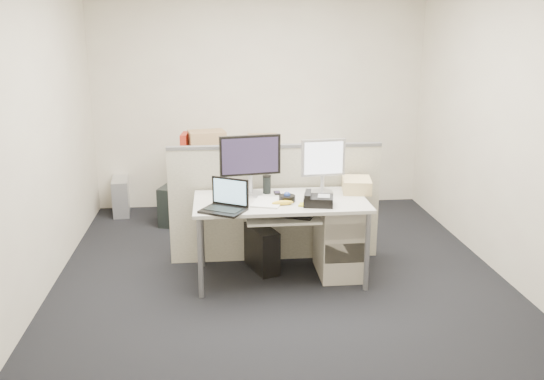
{
  "coord_description": "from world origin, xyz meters",
  "views": [
    {
      "loc": [
        -0.55,
        -4.75,
        2.19
      ],
      "look_at": [
        -0.06,
        0.15,
        0.78
      ],
      "focal_mm": 38.0,
      "sensor_mm": 36.0,
      "label": 1
    }
  ],
  "objects": [
    {
      "name": "monitor_small",
      "position": [
        0.4,
        0.18,
        0.97
      ],
      "size": [
        0.42,
        0.24,
        0.49
      ],
      "primitive_type": "cube",
      "rotation": [
        0.0,
        0.0,
        0.09
      ],
      "color": "#B7B7BC",
      "rests_on": "desk"
    },
    {
      "name": "monitor_main",
      "position": [
        -0.25,
        0.18,
        1.0
      ],
      "size": [
        0.57,
        0.29,
        0.54
      ],
      "primitive_type": "cube",
      "rotation": [
        0.0,
        0.0,
        0.15
      ],
      "color": "black",
      "rests_on": "desk"
    },
    {
      "name": "cubicle_partition",
      "position": [
        0.0,
        0.45,
        0.55
      ],
      "size": [
        2.0,
        0.06,
        1.1
      ],
      "primitive_type": "cube",
      "color": "beige",
      "rests_on": "floor"
    },
    {
      "name": "wall_back",
      "position": [
        0.0,
        2.25,
        1.35
      ],
      "size": [
        4.0,
        0.02,
        2.7
      ],
      "primitive_type": "cube",
      "color": "beige",
      "rests_on": "ground"
    },
    {
      "name": "banana",
      "position": [
        0.0,
        -0.15,
        0.75
      ],
      "size": [
        0.19,
        0.06,
        0.04
      ],
      "primitive_type": "ellipsoid",
      "rotation": [
        0.0,
        0.0,
        0.07
      ],
      "color": "yellow",
      "rests_on": "desk"
    },
    {
      "name": "desk",
      "position": [
        0.0,
        0.0,
        0.66
      ],
      "size": [
        1.5,
        0.75,
        0.73
      ],
      "color": "beige",
      "rests_on": "floor"
    },
    {
      "name": "drawer_pedestal",
      "position": [
        0.55,
        0.05,
        0.33
      ],
      "size": [
        0.4,
        0.55,
        0.65
      ],
      "primitive_type": "cube",
      "color": "#AAA692",
      "rests_on": "floor"
    },
    {
      "name": "red_binder",
      "position": [
        -0.9,
        1.83,
        0.86
      ],
      "size": [
        0.1,
        0.31,
        0.28
      ],
      "primitive_type": "cube",
      "rotation": [
        0.0,
        0.0,
        -0.1
      ],
      "color": "#A42716",
      "rests_on": "back_counter"
    },
    {
      "name": "floor",
      "position": [
        0.0,
        0.0,
        -0.01
      ],
      "size": [
        4.0,
        4.5,
        0.01
      ],
      "primitive_type": "cube",
      "color": "black",
      "rests_on": "ground"
    },
    {
      "name": "cellphone",
      "position": [
        -0.01,
        0.2,
        0.74
      ],
      "size": [
        0.06,
        0.1,
        0.01
      ],
      "primitive_type": "cube",
      "rotation": [
        0.0,
        0.0,
        0.02
      ],
      "color": "black",
      "rests_on": "desk"
    },
    {
      "name": "trackball",
      "position": [
        0.05,
        -0.05,
        0.76
      ],
      "size": [
        0.18,
        0.18,
        0.05
      ],
      "primitive_type": "cylinder",
      "rotation": [
        0.0,
        0.0,
        0.31
      ],
      "color": "black",
      "rests_on": "desk"
    },
    {
      "name": "keyboard",
      "position": [
        0.05,
        -0.14,
        0.64
      ],
      "size": [
        0.45,
        0.31,
        0.02
      ],
      "primitive_type": "cube",
      "rotation": [
        0.0,
        0.0,
        -0.43
      ],
      "color": "black",
      "rests_on": "keyboard_tray"
    },
    {
      "name": "sticky_pad",
      "position": [
        0.18,
        -0.18,
        0.74
      ],
      "size": [
        0.11,
        0.11,
        0.01
      ],
      "primitive_type": "cube",
      "rotation": [
        0.0,
        0.0,
        -0.34
      ],
      "color": "yellow",
      "rests_on": "desk"
    },
    {
      "name": "laptop",
      "position": [
        -0.5,
        -0.28,
        0.86
      ],
      "size": [
        0.42,
        0.39,
        0.25
      ],
      "primitive_type": "cube",
      "rotation": [
        0.0,
        0.0,
        -0.53
      ],
      "color": "black",
      "rests_on": "desk"
    },
    {
      "name": "pc_tower_desk",
      "position": [
        -0.15,
        0.2,
        0.2
      ],
      "size": [
        0.31,
        0.47,
        0.41
      ],
      "primitive_type": "cube",
      "rotation": [
        0.0,
        0.0,
        0.34
      ],
      "color": "black",
      "rests_on": "floor"
    },
    {
      "name": "travel_mug",
      "position": [
        -0.1,
        0.22,
        0.81
      ],
      "size": [
        0.08,
        0.08,
        0.15
      ],
      "primitive_type": "cylinder",
      "rotation": [
        0.0,
        0.0,
        0.19
      ],
      "color": "black",
      "rests_on": "desk"
    },
    {
      "name": "desk_phone",
      "position": [
        0.3,
        -0.18,
        0.77
      ],
      "size": [
        0.28,
        0.25,
        0.08
      ],
      "primitive_type": "cube",
      "rotation": [
        0.0,
        0.0,
        -0.21
      ],
      "color": "black",
      "rests_on": "desk"
    },
    {
      "name": "back_counter",
      "position": [
        0.0,
        1.93,
        0.36
      ],
      "size": [
        2.0,
        0.6,
        0.72
      ],
      "primitive_type": "cube",
      "color": "#AAA692",
      "rests_on": "floor"
    },
    {
      "name": "cardboard_box_right",
      "position": [
        0.0,
        1.81,
        0.84
      ],
      "size": [
        0.35,
        0.27,
        0.25
      ],
      "primitive_type": "cube",
      "rotation": [
        0.0,
        0.0,
        -0.02
      ],
      "color": "tan",
      "rests_on": "back_counter"
    },
    {
      "name": "cardboard_box_left",
      "position": [
        -0.65,
        1.81,
        0.87
      ],
      "size": [
        0.46,
        0.37,
        0.31
      ],
      "primitive_type": "cube",
      "rotation": [
        0.0,
        0.0,
        0.17
      ],
      "color": "tan",
      "rests_on": "back_counter"
    },
    {
      "name": "wall_right",
      "position": [
        2.0,
        0.0,
        1.35
      ],
      "size": [
        0.02,
        4.5,
        2.7
      ],
      "primitive_type": "cube",
      "color": "beige",
      "rests_on": "ground"
    },
    {
      "name": "wall_left",
      "position": [
        -2.0,
        0.0,
        1.35
      ],
      "size": [
        0.02,
        4.5,
        2.7
      ],
      "primitive_type": "cube",
      "color": "beige",
      "rests_on": "ground"
    },
    {
      "name": "manila_folders",
      "position": [
        0.72,
        0.2,
        0.79
      ],
      "size": [
        0.3,
        0.36,
        0.12
      ],
      "primitive_type": "cube",
      "rotation": [
        0.0,
        0.0,
        -0.16
      ],
      "color": "tan",
      "rests_on": "desk"
    },
    {
      "name": "pc_tower_spare_dark",
      "position": [
        -1.05,
        1.63,
        0.22
      ],
      "size": [
        0.33,
        0.52,
        0.45
      ],
      "primitive_type": "cube",
      "rotation": [
        0.0,
        0.0,
        -0.32
      ],
      "color": "black",
      "rests_on": "floor"
    },
    {
      "name": "wall_front",
      "position": [
        0.0,
        -2.25,
        1.35
      ],
      "size": [
        4.0,
        0.02,
        2.7
      ],
      "primitive_type": "cube",
      "color": "beige",
      "rests_on": "ground"
    },
    {
      "name": "keyboard_tray",
      "position": [
        0.0,
        -0.18,
        0.62
      ],
      "size": [
        0.62,
        0.32,
        0.02
      ],
      "primitive_type": "cube",
      "color": "beige",
      "rests_on": "desk"
    },
    {
      "name": "pc_tower_spare_silver",
      "position": [
        -1.7,
        2.03,
        0.21
      ],
      "size": [
        0.23,
        0.48,
        0.43
      ],
      "primitive_type": "cube",
      "rotation": [
        0.0,
        0.0,
        0.11
      ],
      "color": "#B7B7BC",
      "rests_on": "floor"
    },
    {
      "name": "paper_stack",
      "position": [
        -0.12,
        -0.08,
        0.74
      ],
      "size": [
        0.32,
        0.36,
        0.01
      ],
      "primitive_type": "cube",
      "rotation": [
        0.0,
        0.0,
        -0.32
      ],
      "color": "silver",
      "rests_on": "desk"
    }
  ]
}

